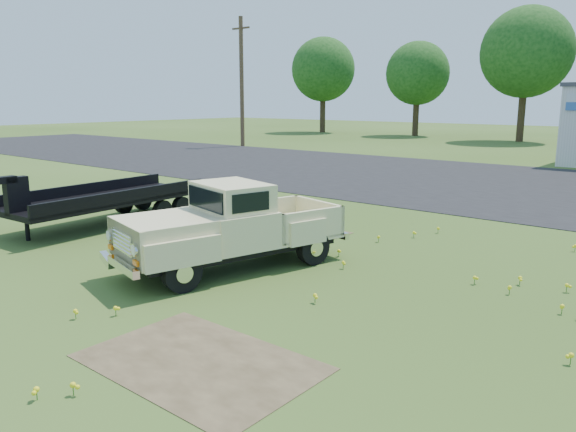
% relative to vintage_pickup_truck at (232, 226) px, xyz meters
% --- Properties ---
extents(ground, '(140.00, 140.00, 0.00)m').
position_rel_vintage_pickup_truck_xyz_m(ground, '(1.13, -0.23, -0.87)').
color(ground, '#324D19').
rests_on(ground, ground).
extents(asphalt_lot, '(90.00, 14.00, 0.02)m').
position_rel_vintage_pickup_truck_xyz_m(asphalt_lot, '(1.13, 14.77, -0.87)').
color(asphalt_lot, black).
rests_on(asphalt_lot, ground).
extents(dirt_patch_a, '(3.00, 2.00, 0.01)m').
position_rel_vintage_pickup_truck_xyz_m(dirt_patch_a, '(2.63, -3.23, -0.87)').
color(dirt_patch_a, '#463A25').
rests_on(dirt_patch_a, ground).
extents(dirt_patch_b, '(2.20, 1.60, 0.01)m').
position_rel_vintage_pickup_truck_xyz_m(dirt_patch_b, '(-0.87, 3.27, -0.87)').
color(dirt_patch_b, '#463A25').
rests_on(dirt_patch_b, ground).
extents(utility_pole_west, '(1.60, 0.30, 9.00)m').
position_rel_vintage_pickup_truck_xyz_m(utility_pole_west, '(-20.87, 21.77, 3.74)').
color(utility_pole_west, '#483721').
rests_on(utility_pole_west, ground).
extents(treeline_a, '(6.40, 6.40, 9.52)m').
position_rel_vintage_pickup_truck_xyz_m(treeline_a, '(-26.87, 39.77, 5.43)').
color(treeline_a, '#392A1A').
rests_on(treeline_a, ground).
extents(treeline_b, '(5.76, 5.76, 8.57)m').
position_rel_vintage_pickup_truck_xyz_m(treeline_b, '(-16.87, 40.77, 4.80)').
color(treeline_b, '#392A1A').
rests_on(treeline_b, ground).
extents(treeline_c, '(7.04, 7.04, 10.47)m').
position_rel_vintage_pickup_truck_xyz_m(treeline_c, '(-6.87, 39.27, 6.07)').
color(treeline_c, '#392A1A').
rests_on(treeline_c, ground).
extents(vintage_pickup_truck, '(3.01, 5.09, 1.73)m').
position_rel_vintage_pickup_truck_xyz_m(vintage_pickup_truck, '(0.00, 0.00, 0.00)').
color(vintage_pickup_truck, beige).
rests_on(vintage_pickup_truck, ground).
extents(flatbed_trailer, '(2.33, 6.00, 1.60)m').
position_rel_vintage_pickup_truck_xyz_m(flatbed_trailer, '(-5.52, 0.66, -0.06)').
color(flatbed_trailer, black).
rests_on(flatbed_trailer, ground).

